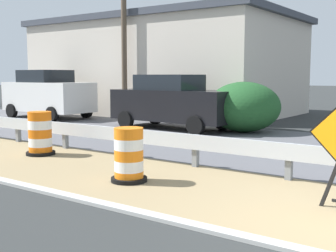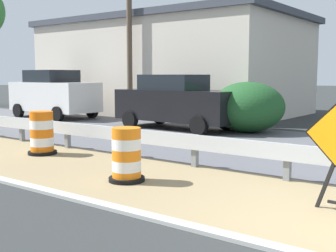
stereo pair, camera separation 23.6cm
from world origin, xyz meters
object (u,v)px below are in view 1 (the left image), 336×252
(traffic_barrel_close, at_px, (40,135))
(utility_pole_near, at_px, (124,15))
(traffic_barrel_nearest, at_px, (129,158))
(car_trailing_near_lane, at_px, (48,94))
(car_distant_a, at_px, (173,102))

(traffic_barrel_close, bearing_deg, utility_pole_near, 27.43)
(traffic_barrel_nearest, xyz_separation_m, traffic_barrel_close, (0.83, 3.58, 0.03))
(car_trailing_near_lane, xyz_separation_m, utility_pole_near, (1.48, -3.41, 3.49))
(traffic_barrel_nearest, xyz_separation_m, car_trailing_near_lane, (7.21, 11.08, 0.65))
(car_distant_a, bearing_deg, traffic_barrel_nearest, -58.74)
(car_distant_a, relative_size, utility_pole_near, 0.55)
(traffic_barrel_close, distance_m, car_trailing_near_lane, 9.86)
(car_trailing_near_lane, xyz_separation_m, car_distant_a, (-0.12, -7.14, -0.10))
(traffic_barrel_nearest, height_order, car_distant_a, car_distant_a)
(traffic_barrel_close, xyz_separation_m, utility_pole_near, (7.87, 4.08, 4.10))
(traffic_barrel_close, height_order, car_distant_a, car_distant_a)
(traffic_barrel_close, relative_size, car_trailing_near_lane, 0.24)
(traffic_barrel_close, distance_m, car_distant_a, 6.30)
(car_distant_a, xyz_separation_m, utility_pole_near, (1.60, 3.73, 3.59))
(traffic_barrel_nearest, distance_m, utility_pole_near, 12.31)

